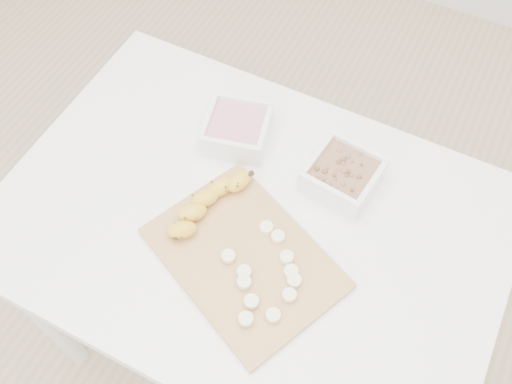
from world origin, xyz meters
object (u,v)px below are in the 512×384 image
at_px(cutting_board, 244,258).
at_px(banana, 207,204).
at_px(bowl_yogurt, 237,129).
at_px(bowl_granola, 343,175).
at_px(table, 250,241).

relative_size(cutting_board, banana, 1.75).
xyz_separation_m(bowl_yogurt, bowl_granola, (0.25, -0.01, 0.00)).
bearing_deg(banana, table, 45.22).
xyz_separation_m(bowl_granola, cutting_board, (-0.10, -0.24, -0.02)).
height_order(table, bowl_yogurt, bowl_yogurt).
bearing_deg(banana, cutting_board, 1.21).
xyz_separation_m(table, bowl_granola, (0.13, 0.16, 0.13)).
bearing_deg(bowl_yogurt, banana, -79.30).
distance_m(bowl_granola, cutting_board, 0.26).
bearing_deg(banana, bowl_yogurt, 129.45).
height_order(table, bowl_granola, bowl_granola).
relative_size(bowl_yogurt, bowl_granola, 1.08).
distance_m(table, banana, 0.15).
relative_size(bowl_yogurt, banana, 0.80).
distance_m(table, cutting_board, 0.14).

